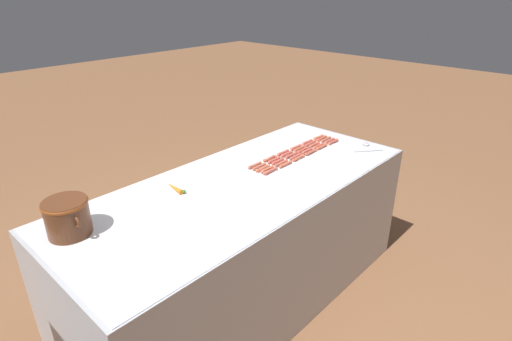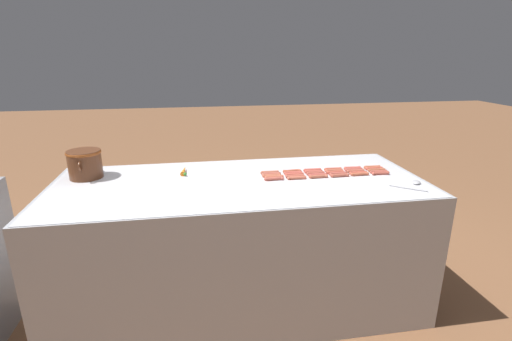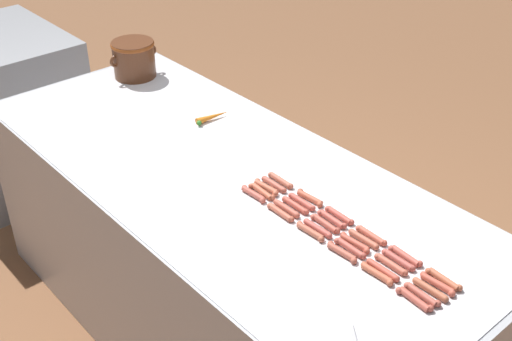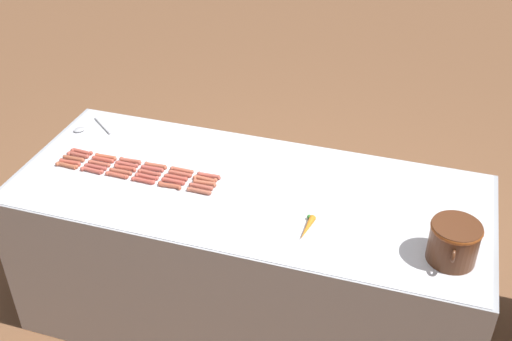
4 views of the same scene
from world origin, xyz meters
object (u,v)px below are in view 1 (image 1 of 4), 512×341
at_px(hot_dog_8, 307,151).
at_px(serving_spoon, 367,146).
at_px(hot_dog_7, 319,146).
at_px(hot_dog_28, 270,158).
at_px(hot_dog_10, 281,163).
at_px(hot_dog_18, 322,138).
at_px(carrot, 175,188).
at_px(hot_dog_14, 303,150).
at_px(hot_dog_29, 255,165).
at_px(hot_dog_12, 326,139).
at_px(hot_dog_24, 319,137).
at_px(hot_dog_4, 285,164).
at_px(hot_dog_25, 307,142).
at_px(hot_dog_17, 263,168).
at_px(hot_dog_21, 287,154).
at_px(hot_dog_2, 311,152).
at_px(hot_dog_5, 270,171).
at_px(hot_dog_1, 322,147).
at_px(hot_dog_16, 278,161).
at_px(hot_dog_0, 333,142).
at_px(hot_dog_19, 311,143).
at_px(hot_dog_3, 298,158).
at_px(hot_dog_11, 267,169).
at_px(hot_dog_26, 296,147).
at_px(hot_dog_20, 299,149).
at_px(hot_dog_22, 274,160).
at_px(hot_dog_27, 283,153).
at_px(hot_dog_6, 330,141).
at_px(hot_dog_13, 314,145).
at_px(bean_pot, 67,216).
at_px(hot_dog_15, 291,155).
at_px(hot_dog_9, 295,157).

relative_size(hot_dog_8, serving_spoon, 0.56).
height_order(hot_dog_7, hot_dog_28, same).
height_order(hot_dog_10, hot_dog_18, same).
xyz_separation_m(hot_dog_18, carrot, (0.16, 1.33, 0.00)).
xyz_separation_m(hot_dog_14, hot_dog_29, (0.07, 0.45, 0.00)).
distance_m(hot_dog_12, hot_dog_24, 0.07).
relative_size(hot_dog_4, serving_spoon, 0.56).
xyz_separation_m(hot_dog_7, hot_dog_25, (0.11, -0.00, 0.00)).
bearing_deg(hot_dog_17, hot_dog_4, -114.59).
bearing_deg(hot_dog_12, hot_dog_21, 85.22).
bearing_deg(hot_dog_21, hot_dog_2, -126.33).
relative_size(hot_dog_5, hot_dog_12, 1.00).
distance_m(hot_dog_1, hot_dog_16, 0.44).
height_order(hot_dog_1, hot_dog_7, same).
relative_size(hot_dog_0, hot_dog_19, 1.00).
distance_m(hot_dog_3, hot_dog_11, 0.30).
bearing_deg(hot_dog_26, hot_dog_20, 173.49).
distance_m(hot_dog_19, hot_dog_22, 0.44).
xyz_separation_m(hot_dog_5, hot_dog_27, (0.14, -0.30, 0.00)).
relative_size(hot_dog_6, hot_dog_7, 1.00).
bearing_deg(hot_dog_11, hot_dog_13, -86.59).
distance_m(hot_dog_11, hot_dog_26, 0.46).
height_order(hot_dog_19, serving_spoon, hot_dog_19).
distance_m(hot_dog_27, bean_pot, 1.54).
xyz_separation_m(hot_dog_2, hot_dog_27, (0.14, 0.15, 0.00)).
relative_size(hot_dog_16, hot_dog_21, 1.00).
bearing_deg(hot_dog_0, hot_dog_5, 89.71).
relative_size(hot_dog_1, hot_dog_17, 1.00).
bearing_deg(hot_dog_5, hot_dog_22, -57.10).
bearing_deg(hot_dog_14, hot_dog_10, 96.62).
relative_size(hot_dog_14, hot_dog_19, 1.00).
bearing_deg(hot_dog_2, hot_dog_28, 63.70).
xyz_separation_m(hot_dog_2, hot_dog_29, (0.14, 0.45, 0.00)).
distance_m(hot_dog_11, hot_dog_15, 0.30).
bearing_deg(serving_spoon, hot_dog_16, 66.09).
relative_size(hot_dog_9, carrot, 0.73).
distance_m(hot_dog_5, hot_dog_21, 0.32).
relative_size(hot_dog_14, hot_dog_24, 1.00).
bearing_deg(hot_dog_0, hot_dog_9, 85.40).
relative_size(hot_dog_2, hot_dog_9, 1.00).
relative_size(hot_dog_4, carrot, 0.73).
height_order(hot_dog_21, hot_dog_24, same).
height_order(hot_dog_2, carrot, carrot).
distance_m(hot_dog_26, bean_pot, 1.69).
xyz_separation_m(hot_dog_14, hot_dog_16, (0.00, 0.29, 0.00)).
bearing_deg(hot_dog_27, hot_dog_21, 176.23).
xyz_separation_m(hot_dog_12, hot_dog_16, (-0.00, 0.59, 0.00)).
distance_m(hot_dog_26, serving_spoon, 0.54).
height_order(hot_dog_1, hot_dog_19, same).
bearing_deg(hot_dog_27, hot_dog_15, 179.92).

